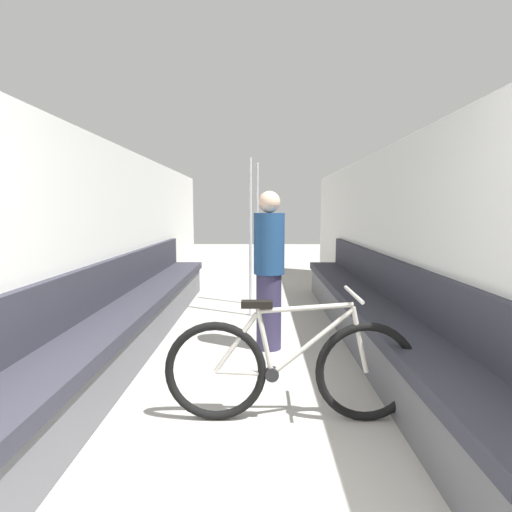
# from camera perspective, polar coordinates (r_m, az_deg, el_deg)

# --- Properties ---
(wall_left) EXTENTS (0.10, 9.59, 2.05)m
(wall_left) POSITION_cam_1_polar(r_m,az_deg,el_deg) (4.41, -19.88, 1.68)
(wall_left) COLOR silver
(wall_left) RESTS_ON ground
(wall_right) EXTENTS (0.10, 9.59, 2.05)m
(wall_right) POSITION_cam_1_polar(r_m,az_deg,el_deg) (4.36, 19.23, 1.65)
(wall_right) COLOR silver
(wall_right) RESTS_ON ground
(bench_seat_row_left) EXTENTS (0.50, 5.45, 0.90)m
(bench_seat_row_left) POSITION_cam_1_polar(r_m,az_deg,el_deg) (4.30, -16.73, -8.10)
(bench_seat_row_left) COLOR #5B5B60
(bench_seat_row_left) RESTS_ON ground
(bench_seat_row_right) EXTENTS (0.50, 5.45, 0.90)m
(bench_seat_row_right) POSITION_cam_1_polar(r_m,az_deg,el_deg) (4.26, 15.96, -8.22)
(bench_seat_row_right) COLOR #5B5B60
(bench_seat_row_right) RESTS_ON ground
(bicycle) EXTENTS (1.64, 0.46, 0.86)m
(bicycle) POSITION_cam_1_polar(r_m,az_deg,el_deg) (2.70, 4.95, -15.73)
(bicycle) COLOR black
(bicycle) RESTS_ON ground
(grab_pole_near) EXTENTS (0.08, 0.08, 2.03)m
(grab_pole_near) POSITION_cam_1_polar(r_m,az_deg,el_deg) (5.71, 0.18, 2.73)
(grab_pole_near) COLOR gray
(grab_pole_near) RESTS_ON ground
(grab_pole_far) EXTENTS (0.08, 0.08, 2.03)m
(grab_pole_far) POSITION_cam_1_polar(r_m,az_deg,el_deg) (5.13, -0.79, 2.29)
(grab_pole_far) COLOR gray
(grab_pole_far) RESTS_ON ground
(passenger_standing) EXTENTS (0.30, 0.30, 1.56)m
(passenger_standing) POSITION_cam_1_polar(r_m,az_deg,el_deg) (3.90, 1.87, -1.86)
(passenger_standing) COLOR #332D4C
(passenger_standing) RESTS_ON ground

